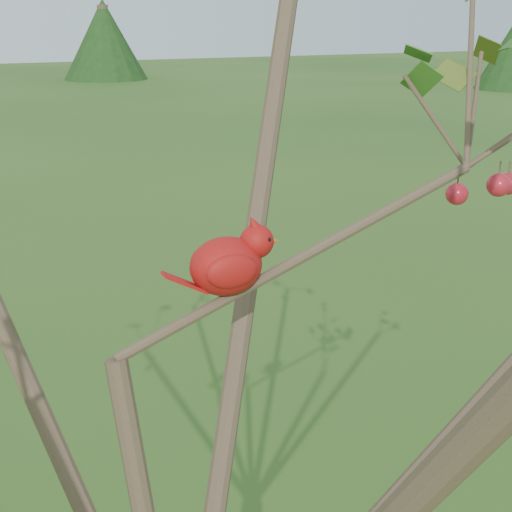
{
  "coord_description": "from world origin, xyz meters",
  "views": [
    {
      "loc": [
        -0.33,
        -0.96,
        2.45
      ],
      "look_at": [
        0.18,
        0.08,
        2.09
      ],
      "focal_mm": 55.0,
      "sensor_mm": 36.0,
      "label": 1
    }
  ],
  "objects": [
    {
      "name": "crabapple_tree",
      "position": [
        0.03,
        -0.02,
        2.12
      ],
      "size": [
        2.35,
        2.05,
        2.95
      ],
      "color": "#3B2D20",
      "rests_on": "ground"
    },
    {
      "name": "cardinal",
      "position": [
        0.13,
        0.09,
        2.08
      ],
      "size": [
        0.19,
        0.1,
        0.13
      ],
      "rotation": [
        0.0,
        0.0,
        -0.04
      ],
      "color": "#AA0E12",
      "rests_on": "ground"
    }
  ]
}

